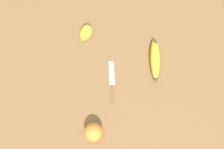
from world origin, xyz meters
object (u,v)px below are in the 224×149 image
Objects in this scene: paring_knife at (112,84)px; orange at (93,132)px; lemon at (86,32)px; banana at (155,59)px.

orange is at bearing -112.70° from paring_knife.
lemon is (-0.41, 0.03, -0.01)m from orange.
paring_knife is (0.07, -0.19, -0.02)m from banana.
orange is at bearing 140.78° from banana.
orange is (0.25, -0.29, 0.02)m from banana.
lemon is at bearing 68.83° from banana.
paring_knife is at bearing 150.15° from orange.
banana is 2.67× the size of orange.
orange reaches higher than banana.
lemon is at bearing 176.17° from orange.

